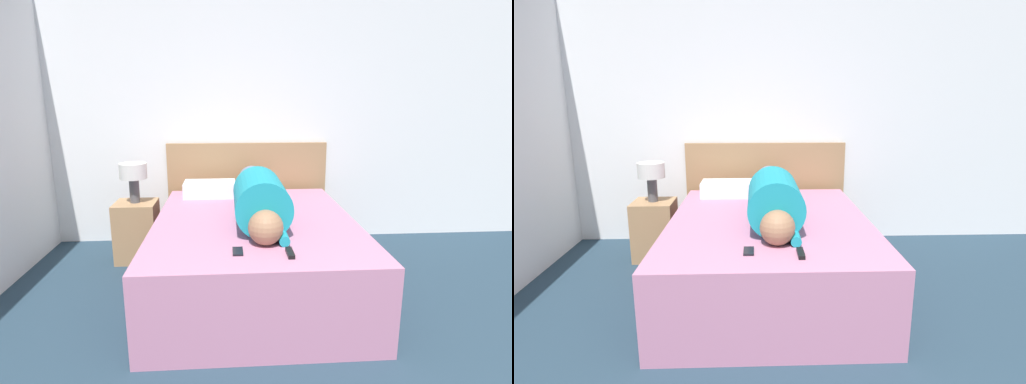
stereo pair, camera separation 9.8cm
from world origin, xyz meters
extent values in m
cube|color=white|center=(0.00, 3.83, 1.30)|extent=(5.67, 0.06, 2.60)
cube|color=#B2708E|center=(-0.24, 2.62, 0.29)|extent=(1.54, 2.00, 0.58)
cube|color=#A37A51|center=(-0.24, 3.76, 0.52)|extent=(1.66, 0.04, 1.05)
cube|color=#A37A51|center=(-1.30, 3.27, 0.28)|extent=(0.38, 0.36, 0.56)
cylinder|color=#4C4C51|center=(-1.30, 3.27, 0.67)|extent=(0.09, 0.09, 0.23)
cylinder|color=silver|center=(-1.30, 3.27, 0.85)|extent=(0.25, 0.25, 0.14)
sphere|color=#936B4C|center=(-0.20, 2.05, 0.69)|extent=(0.23, 0.23, 0.23)
cylinder|color=teal|center=(-0.20, 2.45, 0.77)|extent=(0.39, 0.66, 0.39)
cylinder|color=slate|center=(-0.20, 3.17, 0.71)|extent=(0.26, 0.78, 0.26)
cylinder|color=teal|center=(-0.09, 2.10, 0.61)|extent=(0.07, 0.22, 0.07)
cube|color=white|center=(-0.62, 3.39, 0.65)|extent=(0.49, 0.29, 0.14)
cube|color=black|center=(-0.07, 1.87, 0.59)|extent=(0.04, 0.15, 0.02)
cube|color=black|center=(-0.39, 1.93, 0.59)|extent=(0.06, 0.13, 0.01)
camera|label=1|loc=(-0.44, -0.37, 1.51)|focal=28.00mm
camera|label=2|loc=(-0.34, -0.38, 1.51)|focal=28.00mm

